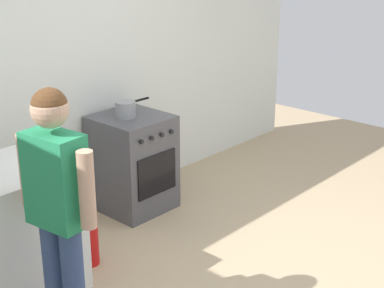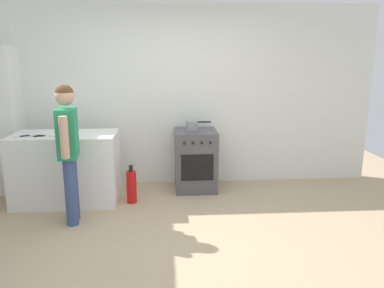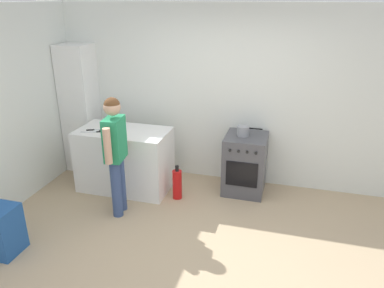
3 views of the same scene
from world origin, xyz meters
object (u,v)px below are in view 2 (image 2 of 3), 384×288
(oven_left, at_px, (196,160))
(person, at_px, (68,144))
(pot, at_px, (192,126))
(knife_chef, at_px, (47,136))
(knife_utility, at_px, (30,136))
(larder_cabinet, at_px, (2,121))
(knife_carving, at_px, (30,137))
(fire_extinguisher, at_px, (131,186))

(oven_left, relative_size, person, 0.54)
(pot, height_order, knife_chef, pot)
(oven_left, distance_m, knife_utility, 2.19)
(knife_utility, relative_size, larder_cabinet, 0.12)
(knife_utility, relative_size, knife_carving, 0.74)
(knife_carving, bearing_deg, larder_cabinet, 131.91)
(larder_cabinet, bearing_deg, oven_left, -2.21)
(person, xyz_separation_m, larder_cabinet, (-1.17, 1.14, 0.08))
(knife_utility, distance_m, person, 0.82)
(knife_utility, height_order, person, person)
(knife_carving, xyz_separation_m, larder_cabinet, (-0.59, 0.66, 0.10))
(oven_left, distance_m, larder_cabinet, 2.71)
(knife_chef, bearing_deg, larder_cabinet, 141.64)
(larder_cabinet, bearing_deg, knife_carving, -48.09)
(oven_left, xyz_separation_m, knife_utility, (-2.09, -0.47, 0.48))
(oven_left, xyz_separation_m, fire_extinguisher, (-0.87, -0.48, -0.21))
(knife_carving, bearing_deg, knife_chef, 10.20)
(person, bearing_deg, pot, 36.00)
(fire_extinguisher, bearing_deg, knife_carving, -176.33)
(knife_carving, height_order, person, person)
(knife_chef, relative_size, knife_utility, 1.28)
(pot, xyz_separation_m, person, (-1.44, -1.04, 0.00))
(pot, relative_size, knife_chef, 1.15)
(person, relative_size, larder_cabinet, 0.78)
(pot, xyz_separation_m, knife_utility, (-2.04, -0.48, -0.02))
(larder_cabinet, bearing_deg, fire_extinguisher, -18.05)
(pot, height_order, larder_cabinet, larder_cabinet)
(pot, relative_size, knife_carving, 1.08)
(knife_chef, bearing_deg, knife_utility, 168.51)
(oven_left, relative_size, knife_chef, 2.77)
(fire_extinguisher, bearing_deg, larder_cabinet, 161.95)
(oven_left, relative_size, pot, 2.42)
(oven_left, bearing_deg, knife_carving, -164.94)
(fire_extinguisher, bearing_deg, knife_chef, -177.63)
(pot, xyz_separation_m, fire_extinguisher, (-0.82, -0.48, -0.70))
(pot, bearing_deg, oven_left, -7.88)
(knife_utility, bearing_deg, person, -43.01)
(oven_left, distance_m, pot, 0.50)
(knife_chef, bearing_deg, oven_left, 15.55)
(pot, bearing_deg, knife_chef, -163.84)
(knife_chef, distance_m, knife_carving, 0.20)
(oven_left, xyz_separation_m, larder_cabinet, (-2.65, 0.10, 0.57))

